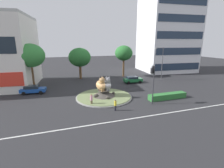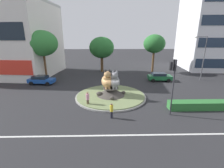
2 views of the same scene
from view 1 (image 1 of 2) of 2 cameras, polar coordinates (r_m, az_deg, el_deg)
The scene contains 16 objects.
ground_plane at distance 27.59m, azimuth -2.78°, elevation -4.68°, with size 160.00×160.00×0.00m, color #28282B.
lane_centreline at distance 20.07m, azimuth 4.01°, elevation -12.36°, with size 112.00×0.20×0.01m, color silver.
roundabout_island at distance 27.46m, azimuth -2.80°, elevation -3.91°, with size 9.30×9.30×1.31m.
cat_statue_calico at distance 26.88m, azimuth -3.83°, elevation -0.21°, with size 1.72×2.76×2.57m.
cat_statue_grey at distance 27.03m, azimuth -1.78°, elevation -0.21°, with size 1.55×2.48×2.44m.
traffic_light_mast at distance 24.31m, azimuth 14.09°, elevation 2.36°, with size 0.71×0.56×5.68m.
office_tower at distance 56.19m, azimuth 19.17°, elevation 22.14°, with size 16.07×14.66×34.48m.
clipped_hedge_strip at distance 28.27m, azimuth 18.70°, elevation -4.02°, with size 6.56×1.20×0.90m, color #2D7033.
broadleaf_tree_behind_island at distance 43.45m, azimuth 4.11°, elevation 10.62°, with size 4.58×4.58×8.14m.
second_tree_near_tower at distance 34.20m, azimuth -26.49°, elevation 8.82°, with size 5.11×5.11×8.76m.
third_tree_left at distance 41.37m, azimuth -11.17°, elevation 9.05°, with size 5.40×5.40×7.65m.
streetlight_arm at distance 40.79m, azimuth 16.83°, elevation 7.42°, with size 2.00×0.63×7.76m.
pedestrian_yellow_shirt at distance 22.19m, azimuth 1.17°, elevation -7.27°, with size 0.32×0.32×1.57m.
pedestrian_pink_shirt at distance 24.10m, azimuth -7.17°, elevation -5.40°, with size 0.39×0.39×1.72m.
sedan_on_far_lane at distance 32.70m, azimuth -25.84°, elevation -1.67°, with size 4.39×2.32×1.44m.
hatchback_near_shophouse at distance 37.37m, azimuth 7.22°, elevation 1.60°, with size 4.20×2.27×1.47m.
Camera 1 is at (-6.91, -25.13, 9.06)m, focal length 26.29 mm.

